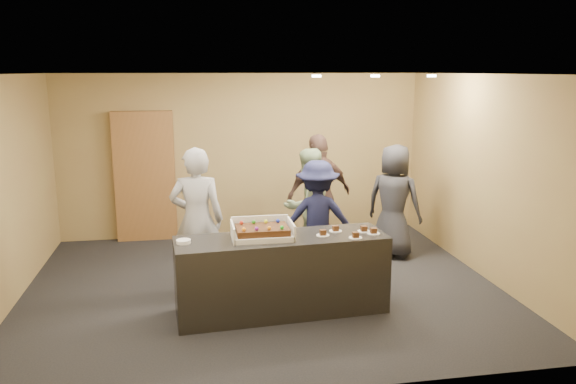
% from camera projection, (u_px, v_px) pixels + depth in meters
% --- Properties ---
extents(room, '(6.04, 6.00, 2.70)m').
position_uv_depth(room, '(262.00, 185.00, 6.98)').
color(room, black).
rests_on(room, ground).
extents(serving_counter, '(2.44, 0.86, 0.90)m').
position_uv_depth(serving_counter, '(282.00, 275.00, 6.43)').
color(serving_counter, black).
rests_on(serving_counter, floor).
extents(storage_cabinet, '(0.96, 0.15, 2.11)m').
position_uv_depth(storage_cabinet, '(145.00, 177.00, 9.09)').
color(storage_cabinet, brown).
rests_on(storage_cabinet, floor).
extents(cake_box, '(0.68, 0.47, 0.20)m').
position_uv_depth(cake_box, '(262.00, 233.00, 6.31)').
color(cake_box, white).
rests_on(cake_box, serving_counter).
extents(sheet_cake, '(0.58, 0.40, 0.11)m').
position_uv_depth(sheet_cake, '(262.00, 230.00, 6.28)').
color(sheet_cake, '#341C0B').
rests_on(sheet_cake, cake_box).
extents(plate_stack, '(0.16, 0.16, 0.04)m').
position_uv_depth(plate_stack, '(183.00, 242.00, 6.10)').
color(plate_stack, white).
rests_on(plate_stack, serving_counter).
extents(slice_a, '(0.15, 0.15, 0.07)m').
position_uv_depth(slice_a, '(323.00, 234.00, 6.39)').
color(slice_a, white).
rests_on(slice_a, serving_counter).
extents(slice_b, '(0.15, 0.15, 0.07)m').
position_uv_depth(slice_b, '(336.00, 229.00, 6.56)').
color(slice_b, white).
rests_on(slice_b, serving_counter).
extents(slice_c, '(0.15, 0.15, 0.07)m').
position_uv_depth(slice_c, '(356.00, 236.00, 6.29)').
color(slice_c, white).
rests_on(slice_c, serving_counter).
extents(slice_d, '(0.15, 0.15, 0.07)m').
position_uv_depth(slice_d, '(364.00, 230.00, 6.54)').
color(slice_d, white).
rests_on(slice_d, serving_counter).
extents(slice_e, '(0.15, 0.15, 0.07)m').
position_uv_depth(slice_e, '(373.00, 232.00, 6.46)').
color(slice_e, white).
rests_on(slice_e, serving_counter).
extents(person_server_grey, '(0.71, 0.50, 1.83)m').
position_uv_depth(person_server_grey, '(197.00, 220.00, 6.98)').
color(person_server_grey, '#9E9FA4').
rests_on(person_server_grey, floor).
extents(person_sage_man, '(1.01, 0.94, 1.66)m').
position_uv_depth(person_sage_man, '(308.00, 206.00, 8.10)').
color(person_sage_man, gray).
rests_on(person_sage_man, floor).
extents(person_navy_man, '(1.09, 0.71, 1.58)m').
position_uv_depth(person_navy_man, '(317.00, 218.00, 7.57)').
color(person_navy_man, '#17193A').
rests_on(person_navy_man, floor).
extents(person_brown_extra, '(1.16, 0.76, 1.83)m').
position_uv_depth(person_brown_extra, '(319.00, 195.00, 8.43)').
color(person_brown_extra, '#51372F').
rests_on(person_brown_extra, floor).
extents(person_dark_suit, '(0.98, 0.94, 1.69)m').
position_uv_depth(person_dark_suit, '(394.00, 201.00, 8.32)').
color(person_dark_suit, '#29292E').
rests_on(person_dark_suit, floor).
extents(ceiling_spotlights, '(1.72, 0.12, 0.03)m').
position_uv_depth(ceiling_spotlights, '(375.00, 76.00, 7.46)').
color(ceiling_spotlights, '#FFEAC6').
rests_on(ceiling_spotlights, ceiling).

